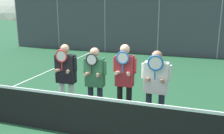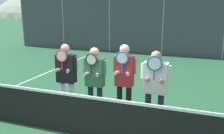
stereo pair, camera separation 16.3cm
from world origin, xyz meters
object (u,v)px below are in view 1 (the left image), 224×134
Objects in this scene: player_center_left at (95,78)px; car_far_left at (88,30)px; player_leftmost at (66,74)px; player_rightmost at (156,83)px; player_center_right at (124,77)px; car_left_of_center at (158,34)px.

player_center_left is 12.63m from car_far_left.
player_rightmost is (2.14, 0.00, 0.00)m from player_leftmost.
player_leftmost is 0.97× the size of player_center_right.
player_center_left is at bearing -65.38° from car_far_left.
player_center_right is 0.74m from player_rightmost.
player_center_right reaches higher than player_rightmost.
player_center_right is 1.04× the size of player_rightmost.
player_center_left is at bearing -170.07° from player_center_right.
player_rightmost reaches higher than player_center_left.
car_left_of_center is at bearing -1.84° from car_far_left.
player_center_left is 0.69m from player_center_right.
player_rightmost is 0.42× the size of car_far_left.
player_center_left is at bearing 179.17° from player_rightmost.
car_far_left is at bearing 178.16° from car_left_of_center.
player_center_left is at bearing 1.73° from player_leftmost.
car_left_of_center is at bearing 91.17° from player_center_left.
player_center_right reaches higher than car_left_of_center.
player_leftmost is 0.43× the size of car_far_left.
car_far_left is at bearing 120.09° from player_rightmost.
player_rightmost is at bearing -81.81° from car_left_of_center.
car_far_left reaches higher than player_center_left.
player_leftmost reaches higher than car_left_of_center.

